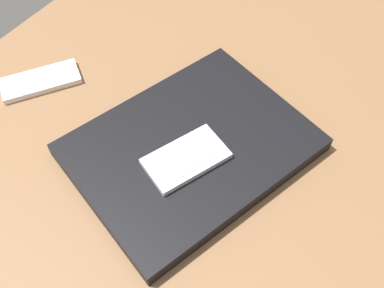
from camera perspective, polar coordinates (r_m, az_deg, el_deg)
desk_surface at (r=65.51cm, az=3.49°, el=2.72°), size 120.00×80.00×3.00cm
laptop_closed at (r=59.41cm, az=-0.00°, el=-0.49°), size 36.35×31.63×2.28cm
cell_phone_on_laptop at (r=56.50cm, az=-0.78°, el=-1.88°), size 12.05×9.64×0.97cm
cell_phone_on_desk at (r=72.31cm, az=-19.15°, el=7.78°), size 12.66×10.81×1.11cm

